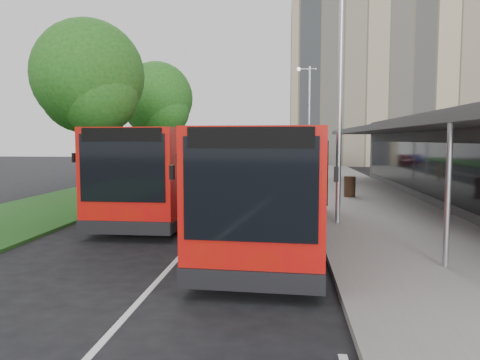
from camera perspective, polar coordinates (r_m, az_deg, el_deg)
The scene contains 17 objects.
ground at distance 13.58m, azimuth -5.30°, elevation -7.07°, with size 120.00×120.00×0.00m, color black.
pavement at distance 33.33m, azimuth 11.59°, elevation 0.15°, with size 5.00×80.00×0.15m, color gray.
grass_verge at distance 34.50m, azimuth -10.42°, elevation 0.29°, with size 5.00×80.00×0.10m, color #1C4F19.
lane_centre_line at distance 28.29m, azimuth 0.47°, elevation -0.74°, with size 0.12×70.00×0.01m, color silver.
kerb_dashes at distance 32.17m, azimuth 6.98°, elevation -0.08°, with size 0.12×56.00×0.01m.
office_block at distance 56.55m, azimuth 17.64°, elevation 11.03°, with size 22.00×12.00×18.00m, color tan.
station_building at distance 22.64m, azimuth 27.23°, elevation 2.44°, with size 7.70×26.00×4.00m.
tree_mid at distance 24.22m, azimuth -17.97°, elevation 11.19°, with size 5.34×5.34×8.59m.
tree_far at distance 35.50m, azimuth -10.11°, elevation 9.22°, with size 5.30×5.30×8.51m.
lamp_post_near at distance 15.24m, azimuth 11.80°, elevation 12.00°, with size 1.44×0.28×8.00m.
lamp_post_far at distance 35.12m, azimuth 8.29°, elevation 8.02°, with size 1.44×0.28×8.00m.
bus_main at distance 13.23m, azimuth 4.45°, elevation -0.49°, with size 3.41×10.97×3.07m.
bus_second at distance 18.31m, azimuth -8.00°, elevation 1.16°, with size 3.05×11.24×3.17m.
litter_bin at distance 22.41m, azimuth 13.23°, elevation -0.79°, with size 0.53×0.53×0.95m, color #362316.
bollard at distance 31.37m, azimuth 9.20°, elevation 0.99°, with size 0.17×0.17×1.05m, color yellow.
car_near at distance 50.71m, azimuth 5.02°, elevation 2.53°, with size 1.57×3.91×1.33m, color #500B18.
car_far at distance 57.01m, azimuth 2.25°, elevation 2.68°, with size 1.11×3.19×1.05m, color navy.
Camera 1 is at (2.54, -13.04, 2.83)m, focal length 35.00 mm.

